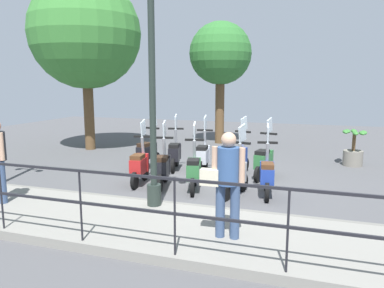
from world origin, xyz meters
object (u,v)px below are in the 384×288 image
object	(u,v)px
scooter_near_0	(267,174)
scooter_far_3	(175,153)
scooter_near_1	(235,174)
scooter_near_2	(194,170)
lamp_post_near	(153,102)
pedestrian_with_bag	(227,177)
scooter_near_4	(140,165)
potted_palm	(353,151)
tree_large	(85,34)
scooter_far_1	(238,157)
tree_distant	(220,55)
scooter_far_0	(264,160)
scooter_far_2	(203,155)
scooter_near_3	(163,167)
scooter_far_4	(147,152)

from	to	relation	value
scooter_near_0	scooter_far_3	world-z (taller)	same
scooter_near_1	scooter_near_2	bearing A→B (deg)	99.23
lamp_post_near	scooter_near_0	xyz separation A→B (m)	(1.73, -1.88, -1.60)
pedestrian_with_bag	scooter_far_3	distance (m)	5.12
pedestrian_with_bag	scooter_near_4	distance (m)	3.91
potted_palm	scooter_near_2	size ratio (longest dim) A/B	0.69
tree_large	scooter_far_1	xyz separation A→B (m)	(-2.09, -5.91, -3.63)
scooter_near_0	scooter_near_1	size ratio (longest dim) A/B	1.00
pedestrian_with_bag	scooter_near_0	xyz separation A→B (m)	(2.75, -0.25, -0.60)
tree_distant	scooter_far_3	size ratio (longest dim) A/B	3.09
scooter_near_4	scooter_far_0	distance (m)	3.13
pedestrian_with_bag	scooter_near_0	bearing A→B (deg)	-7.23
pedestrian_with_bag	scooter_far_3	xyz separation A→B (m)	(4.42, 2.51, -0.60)
tree_distant	scooter_near_1	distance (m)	7.71
lamp_post_near	tree_large	distance (m)	7.67
scooter_near_1	lamp_post_near	bearing A→B (deg)	154.95
scooter_far_1	scooter_far_2	size ratio (longest dim) A/B	1.00
scooter_far_1	scooter_near_4	bearing A→B (deg)	144.28
scooter_near_1	scooter_far_0	size ratio (longest dim) A/B	1.00
potted_palm	scooter_far_0	size ratio (longest dim) A/B	0.69
scooter_far_1	scooter_far_0	bearing A→B (deg)	-88.55
tree_large	scooter_near_3	xyz separation A→B (m)	(-3.77, -4.47, -3.63)
scooter_near_3	pedestrian_with_bag	bearing A→B (deg)	-155.11
potted_palm	scooter_far_3	distance (m)	5.25
scooter_near_2	scooter_far_0	world-z (taller)	same
lamp_post_near	scooter_near_3	xyz separation A→B (m)	(1.68, 0.53, -1.60)
tree_large	scooter_near_1	distance (m)	8.20
pedestrian_with_bag	scooter_far_2	bearing A→B (deg)	18.99
scooter_far_0	scooter_far_4	distance (m)	3.30
scooter_near_0	scooter_far_1	xyz separation A→B (m)	(1.63, 0.97, 0.00)
pedestrian_with_bag	scooter_near_3	xyz separation A→B (m)	(2.70, 2.16, -0.60)
tree_distant	scooter_near_2	size ratio (longest dim) A/B	3.09
lamp_post_near	scooter_near_4	bearing A→B (deg)	33.81
potted_palm	scooter_far_2	world-z (taller)	scooter_far_2
pedestrian_with_bag	scooter_near_4	bearing A→B (deg)	43.48
pedestrian_with_bag	scooter_far_1	xyz separation A→B (m)	(4.38, 0.72, -0.60)
scooter_near_4	scooter_far_3	world-z (taller)	same
scooter_near_4	scooter_far_4	size ratio (longest dim) A/B	1.00
scooter_far_2	tree_large	bearing A→B (deg)	59.80
tree_large	tree_distant	xyz separation A→B (m)	(2.86, -4.15, -0.62)
scooter_near_1	scooter_near_4	size ratio (longest dim) A/B	1.00
tree_large	scooter_far_4	world-z (taller)	tree_large
scooter_near_3	scooter_far_0	distance (m)	2.63
scooter_far_2	scooter_near_1	bearing A→B (deg)	-151.83
potted_palm	scooter_near_3	bearing A→B (deg)	131.00
tree_large	scooter_far_3	bearing A→B (deg)	-116.55
lamp_post_near	scooter_far_1	world-z (taller)	lamp_post_near
lamp_post_near	scooter_near_2	xyz separation A→B (m)	(1.60, -0.26, -1.60)
pedestrian_with_bag	tree_distant	world-z (taller)	tree_distant
tree_distant	scooter_near_0	bearing A→B (deg)	-157.47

